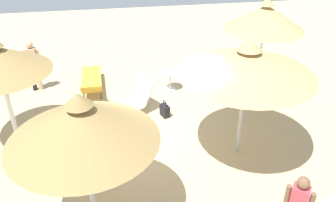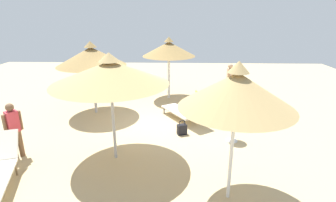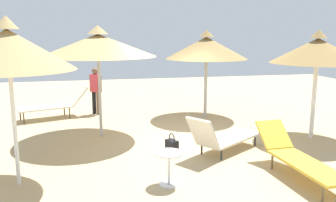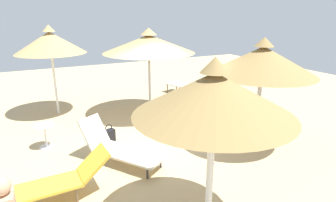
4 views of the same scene
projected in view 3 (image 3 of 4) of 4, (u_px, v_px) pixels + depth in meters
ground at (174, 139)px, 9.06m from camera, size 24.00×24.00×0.10m
parasol_umbrella_near_right at (8, 50)px, 5.81m from camera, size 2.20×2.20×2.91m
parasol_umbrella_edge at (318, 51)px, 8.66m from camera, size 2.29×2.29×2.72m
parasol_umbrella_near_left at (98, 45)px, 8.75m from camera, size 2.89×2.89×2.82m
parasol_umbrella_center at (206, 48)px, 10.92m from camera, size 2.54×2.54×2.73m
lounge_chair_far_left at (222, 137)px, 7.83m from camera, size 2.01×1.62×0.94m
lounge_chair_back at (297, 156)px, 6.52m from camera, size 0.68×2.32×0.82m
lounge_chair_far_right at (55, 104)px, 11.08m from camera, size 2.23×1.36×0.96m
person_standing_near_right at (96, 88)px, 11.53m from camera, size 0.39×0.34×1.53m
handbag at (172, 147)px, 7.73m from camera, size 0.27×0.34×0.49m
side_table_round at (169, 163)px, 6.16m from camera, size 0.51×0.51×0.60m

